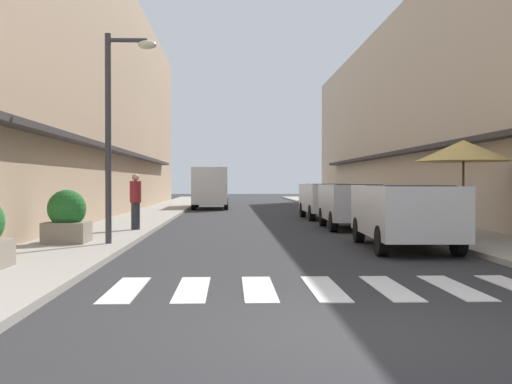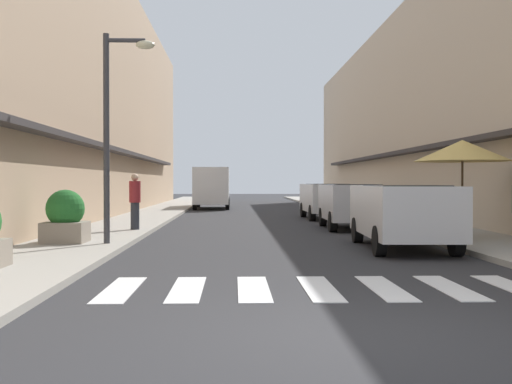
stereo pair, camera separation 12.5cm
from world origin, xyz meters
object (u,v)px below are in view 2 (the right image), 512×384
object	(u,v)px
parked_car_mid	(352,201)
delivery_van	(212,184)
parked_car_near	(402,209)
parked_car_far	(327,197)
planter_midblock	(65,218)
pedestrian_walking_far	(135,200)
cafe_umbrella	(462,151)
street_lamp	(115,114)

from	to	relation	value
parked_car_mid	delivery_van	xyz separation A→B (m)	(-5.12, 15.96, 0.49)
parked_car_near	parked_car_mid	distance (m)	6.18
delivery_van	parked_car_far	bearing A→B (deg)	-63.69
planter_midblock	parked_car_far	bearing A→B (deg)	54.98
parked_car_near	pedestrian_walking_far	world-z (taller)	pedestrian_walking_far
parked_car_near	cafe_umbrella	distance (m)	3.02
street_lamp	cafe_umbrella	world-z (taller)	street_lamp
parked_car_far	delivery_van	xyz separation A→B (m)	(-5.12, 10.36, 0.48)
delivery_van	planter_midblock	bearing A→B (deg)	-97.16
delivery_van	cafe_umbrella	world-z (taller)	cafe_umbrella
parked_car_mid	street_lamp	distance (m)	9.06
parked_car_mid	delivery_van	size ratio (longest dim) A/B	0.74
parked_car_far	delivery_van	distance (m)	11.56
planter_midblock	pedestrian_walking_far	size ratio (longest dim) A/B	0.75
cafe_umbrella	parked_car_mid	bearing A→B (deg)	114.56
parked_car_near	pedestrian_walking_far	size ratio (longest dim) A/B	2.73
parked_car_near	pedestrian_walking_far	distance (m)	8.25
parked_car_near	street_lamp	size ratio (longest dim) A/B	0.94
cafe_umbrella	planter_midblock	size ratio (longest dim) A/B	2.02
parked_car_mid	parked_car_near	bearing A→B (deg)	-90.00
cafe_umbrella	planter_midblock	bearing A→B (deg)	-173.49
parked_car_far	pedestrian_walking_far	bearing A→B (deg)	-133.70
parked_car_near	delivery_van	world-z (taller)	delivery_van
planter_midblock	parked_car_mid	bearing A→B (deg)	35.40
parked_car_far	planter_midblock	world-z (taller)	parked_car_far
parked_car_mid	pedestrian_walking_far	size ratio (longest dim) A/B	2.39
parked_car_near	delivery_van	size ratio (longest dim) A/B	0.84
parked_car_near	street_lamp	world-z (taller)	street_lamp
parked_car_far	pedestrian_walking_far	distance (m)	9.88
cafe_umbrella	pedestrian_walking_far	distance (m)	9.41
delivery_van	street_lamp	bearing A→B (deg)	-93.90
delivery_van	pedestrian_walking_far	size ratio (longest dim) A/B	3.24
street_lamp	cafe_umbrella	xyz separation A→B (m)	(8.63, 1.36, -0.78)
delivery_van	cafe_umbrella	bearing A→B (deg)	-70.69
parked_car_near	street_lamp	xyz separation A→B (m)	(-6.61, 0.38, 2.19)
parked_car_far	planter_midblock	bearing A→B (deg)	-125.02
delivery_van	pedestrian_walking_far	world-z (taller)	delivery_van
parked_car_far	street_lamp	xyz separation A→B (m)	(-6.61, -11.41, 2.19)
parked_car_mid	street_lamp	xyz separation A→B (m)	(-6.61, -5.80, 2.20)
parked_car_near	cafe_umbrella	bearing A→B (deg)	40.64
parked_car_mid	delivery_van	bearing A→B (deg)	107.79
parked_car_mid	planter_midblock	distance (m)	9.60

